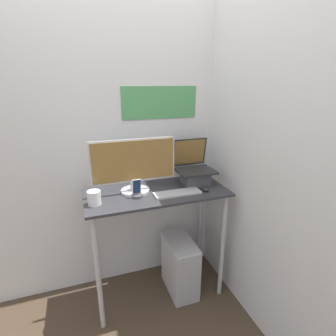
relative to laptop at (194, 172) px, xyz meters
name	(u,v)px	position (x,y,z in m)	size (l,w,h in m)	color
ground_plane	(167,313)	(-0.35, -0.31, -1.05)	(12.00, 12.00, 0.00)	#473828
wall_back	(145,139)	(-0.35, 0.27, 0.25)	(6.00, 0.06, 2.60)	silver
wall_side_right	(249,149)	(0.28, -0.31, 0.25)	(0.05, 6.00, 2.60)	silver
desk	(157,210)	(-0.35, -0.06, -0.25)	(1.09, 0.50, 0.96)	#333338
laptop	(194,172)	(0.00, 0.00, 0.00)	(0.30, 0.28, 0.36)	#4C4C51
monitor	(134,168)	(-0.51, -0.02, 0.10)	(0.64, 0.22, 0.41)	silver
keyboard	(177,193)	(-0.21, -0.16, -0.09)	(0.36, 0.12, 0.02)	silver
mouse	(206,189)	(0.01, -0.19, -0.08)	(0.04, 0.07, 0.03)	#262626
cell_phone	(137,193)	(-0.51, -0.12, -0.06)	(0.08, 0.08, 0.14)	#4C4C51
computer_tower	(180,266)	(-0.16, -0.11, -0.81)	(0.21, 0.40, 0.49)	silver
mug	(94,198)	(-0.82, -0.14, -0.04)	(0.09, 0.09, 0.10)	white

